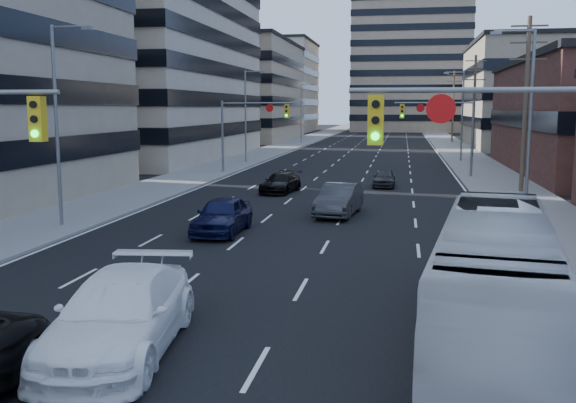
% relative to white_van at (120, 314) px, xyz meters
% --- Properties ---
extents(road_surface, '(18.00, 300.00, 0.02)m').
position_rel_white_van_xyz_m(road_surface, '(1.39, 123.59, -0.86)').
color(road_surface, black).
rests_on(road_surface, ground).
extents(sidewalk_left, '(5.00, 300.00, 0.15)m').
position_rel_white_van_xyz_m(sidewalk_left, '(-10.11, 123.59, -0.80)').
color(sidewalk_left, slate).
rests_on(sidewalk_left, ground).
extents(sidewalk_right, '(5.00, 300.00, 0.15)m').
position_rel_white_van_xyz_m(sidewalk_right, '(12.89, 123.59, -0.80)').
color(sidewalk_right, slate).
rests_on(sidewalk_right, ground).
extents(office_left_mid, '(26.00, 34.00, 28.00)m').
position_rel_white_van_xyz_m(office_left_mid, '(-25.61, 53.59, 13.13)').
color(office_left_mid, '#ADA089').
rests_on(office_left_mid, ground).
extents(office_left_far, '(20.00, 30.00, 16.00)m').
position_rel_white_van_xyz_m(office_left_far, '(-22.61, 93.59, 7.13)').
color(office_left_far, gray).
rests_on(office_left_far, ground).
extents(office_right_far, '(22.00, 28.00, 14.00)m').
position_rel_white_van_xyz_m(office_right_far, '(26.39, 81.59, 6.13)').
color(office_right_far, gray).
rests_on(office_right_far, ground).
extents(apartment_tower, '(26.00, 26.00, 58.00)m').
position_rel_white_van_xyz_m(apartment_tower, '(7.39, 143.59, 28.13)').
color(apartment_tower, gray).
rests_on(apartment_tower, ground).
extents(bg_block_left, '(24.00, 24.00, 20.00)m').
position_rel_white_van_xyz_m(bg_block_left, '(-26.61, 133.59, 9.13)').
color(bg_block_left, '#ADA089').
rests_on(bg_block_left, ground).
extents(bg_block_right, '(22.00, 22.00, 12.00)m').
position_rel_white_van_xyz_m(bg_block_right, '(33.39, 123.59, 5.13)').
color(bg_block_right, gray).
rests_on(bg_block_right, ground).
extents(signal_near_right, '(6.59, 0.33, 6.00)m').
position_rel_white_van_xyz_m(signal_near_right, '(8.84, 1.59, 3.45)').
color(signal_near_right, slate).
rests_on(signal_near_right, ground).
extents(signal_far_left, '(6.09, 0.33, 6.00)m').
position_rel_white_van_xyz_m(signal_far_left, '(-6.29, 38.59, 3.43)').
color(signal_far_left, slate).
rests_on(signal_far_left, ground).
extents(signal_far_right, '(6.09, 0.33, 6.00)m').
position_rel_white_van_xyz_m(signal_far_right, '(9.07, 38.59, 3.43)').
color(signal_far_right, slate).
rests_on(signal_far_right, ground).
extents(utility_pole_block, '(2.20, 0.28, 11.00)m').
position_rel_white_van_xyz_m(utility_pole_block, '(13.59, 29.59, 4.90)').
color(utility_pole_block, '#4C3D2D').
rests_on(utility_pole_block, ground).
extents(utility_pole_midblock, '(2.20, 0.28, 11.00)m').
position_rel_white_van_xyz_m(utility_pole_midblock, '(13.59, 59.59, 4.90)').
color(utility_pole_midblock, '#4C3D2D').
rests_on(utility_pole_midblock, ground).
extents(utility_pole_distant, '(2.20, 0.28, 11.00)m').
position_rel_white_van_xyz_m(utility_pole_distant, '(13.59, 89.59, 4.90)').
color(utility_pole_distant, '#4C3D2D').
rests_on(utility_pole_distant, ground).
extents(streetlight_left_near, '(2.03, 0.22, 9.00)m').
position_rel_white_van_xyz_m(streetlight_left_near, '(-8.95, 13.59, 4.18)').
color(streetlight_left_near, slate).
rests_on(streetlight_left_near, ground).
extents(streetlight_left_mid, '(2.03, 0.22, 9.00)m').
position_rel_white_van_xyz_m(streetlight_left_mid, '(-8.95, 48.59, 4.18)').
color(streetlight_left_mid, slate).
rests_on(streetlight_left_mid, ground).
extents(streetlight_left_far, '(2.03, 0.22, 9.00)m').
position_rel_white_van_xyz_m(streetlight_left_far, '(-8.95, 83.59, 4.18)').
color(streetlight_left_far, slate).
rests_on(streetlight_left_far, ground).
extents(streetlight_right_near, '(2.03, 0.22, 9.00)m').
position_rel_white_van_xyz_m(streetlight_right_near, '(11.73, 18.59, 4.18)').
color(streetlight_right_near, slate).
rests_on(streetlight_right_near, ground).
extents(streetlight_right_far, '(2.03, 0.22, 9.00)m').
position_rel_white_van_xyz_m(streetlight_right_far, '(11.73, 53.59, 4.18)').
color(streetlight_right_far, slate).
rests_on(streetlight_right_far, ground).
extents(white_van, '(3.13, 6.26, 1.75)m').
position_rel_white_van_xyz_m(white_van, '(0.00, 0.00, 0.00)').
color(white_van, white).
rests_on(white_van, ground).
extents(transit_bus, '(3.96, 11.03, 3.00)m').
position_rel_white_van_xyz_m(transit_bus, '(8.33, 2.45, 0.63)').
color(transit_bus, silver).
rests_on(transit_bus, ground).
extents(sedan_blue, '(1.92, 4.69, 1.59)m').
position_rel_white_van_xyz_m(sedan_blue, '(-1.54, 13.64, -0.08)').
color(sedan_blue, '#0D1034').
rests_on(sedan_blue, ground).
extents(sedan_grey_center, '(2.21, 5.01, 1.60)m').
position_rel_white_van_xyz_m(sedan_grey_center, '(2.99, 19.25, -0.07)').
color(sedan_grey_center, '#343537').
rests_on(sedan_grey_center, ground).
extents(sedan_black_far, '(2.36, 4.61, 1.28)m').
position_rel_white_van_xyz_m(sedan_black_far, '(-1.57, 27.35, -0.23)').
color(sedan_black_far, black).
rests_on(sedan_black_far, ground).
extents(sedan_grey_right, '(1.51, 3.67, 1.24)m').
position_rel_white_van_xyz_m(sedan_grey_right, '(4.89, 31.57, -0.25)').
color(sedan_grey_right, '#2C2C2E').
rests_on(sedan_grey_right, ground).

